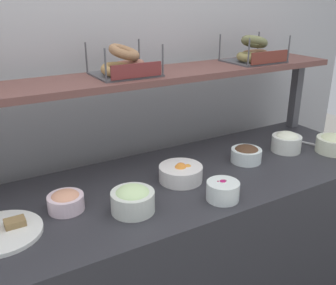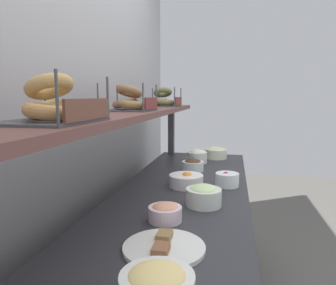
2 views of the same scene
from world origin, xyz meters
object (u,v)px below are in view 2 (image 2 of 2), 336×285
at_px(bowl_lox_spread, 164,212).
at_px(bowl_beet_salad, 227,179).
at_px(bagel_basket_everything, 129,102).
at_px(bowl_potato_salad, 216,153).
at_px(bowl_egg_salad, 157,285).
at_px(serving_plate_white, 164,247).
at_px(bagel_basket_poppy, 163,100).
at_px(bowl_cream_cheese, 197,156).
at_px(bagel_basket_sesame, 51,106).
at_px(serving_spoon_near_plate, 193,158).
at_px(bowl_scallion_spread, 204,195).
at_px(bowl_chocolate_spread, 192,165).
at_px(bowl_fruit_salad, 186,180).

bearing_deg(bowl_lox_spread, bowl_beet_salad, -23.25).
bearing_deg(bagel_basket_everything, bowl_potato_salad, -22.50).
xyz_separation_m(bowl_egg_salad, bowl_lox_spread, (0.51, 0.09, -0.01)).
distance_m(serving_plate_white, bagel_basket_poppy, 1.48).
distance_m(bagel_basket_everything, bagel_basket_poppy, 0.74).
height_order(bowl_cream_cheese, bowl_beet_salad, bowl_cream_cheese).
bearing_deg(bowl_egg_salad, bagel_basket_poppy, 12.03).
distance_m(bowl_potato_salad, bagel_basket_sesame, 1.83).
height_order(serving_plate_white, serving_spoon_near_plate, serving_plate_white).
bearing_deg(bowl_egg_salad, bagel_basket_everything, 22.19).
bearing_deg(serving_spoon_near_plate, bagel_basket_sesame, 173.06).
xyz_separation_m(bowl_scallion_spread, bowl_lox_spread, (-0.22, 0.14, -0.01)).
bearing_deg(bowl_beet_salad, bagel_basket_everything, 109.31).
bearing_deg(bowl_scallion_spread, bagel_basket_poppy, 23.48).
height_order(serving_spoon_near_plate, bagel_basket_poppy, bagel_basket_poppy).
relative_size(bowl_egg_salad, bagel_basket_everything, 0.69).
distance_m(bowl_chocolate_spread, serving_plate_white, 1.13).
bearing_deg(bowl_fruit_salad, bowl_potato_salad, -7.99).
height_order(bowl_chocolate_spread, bagel_basket_everything, bagel_basket_everything).
height_order(bowl_egg_salad, bowl_scallion_spread, bowl_scallion_spread).
distance_m(bowl_scallion_spread, bowl_chocolate_spread, 0.69).
bearing_deg(bowl_egg_salad, bowl_lox_spread, 10.55).
bearing_deg(serving_plate_white, bowl_scallion_spread, -11.08).
bearing_deg(bagel_basket_sesame, bowl_chocolate_spread, -11.47).
height_order(bowl_cream_cheese, bagel_basket_sesame, bagel_basket_sesame).
relative_size(bowl_fruit_salad, bagel_basket_sesame, 0.60).
relative_size(bowl_scallion_spread, serving_spoon_near_plate, 1.00).
bearing_deg(bowl_egg_salad, bowl_beet_salad, -7.83).
bearing_deg(bowl_chocolate_spread, bowl_potato_salad, -16.21).
distance_m(bagel_basket_sesame, bagel_basket_everything, 0.75).
bearing_deg(bowl_scallion_spread, bowl_potato_salad, 0.22).
bearing_deg(bowl_cream_cheese, bowl_beet_salad, -158.40).
bearing_deg(bowl_beet_salad, bowl_scallion_spread, 163.96).
relative_size(bowl_potato_salad, bowl_beet_salad, 1.32).
bearing_deg(bagel_basket_poppy, bowl_cream_cheese, -81.67).
relative_size(serving_plate_white, bagel_basket_everything, 1.01).
height_order(bowl_lox_spread, bagel_basket_poppy, bagel_basket_poppy).
height_order(bowl_egg_salad, serving_spoon_near_plate, bowl_egg_salad).
height_order(bowl_egg_salad, serving_plate_white, bowl_egg_salad).
bearing_deg(bagel_basket_poppy, bowl_scallion_spread, -156.52).
bearing_deg(serving_spoon_near_plate, bowl_lox_spread, -177.83).
distance_m(bowl_cream_cheese, serving_plate_white, 1.41).
height_order(bowl_egg_salad, bagel_basket_sesame, bagel_basket_sesame).
height_order(bowl_lox_spread, bagel_basket_everything, bagel_basket_everything).
xyz_separation_m(bowl_egg_salad, bowl_beet_salad, (1.07, -0.15, -0.01)).
distance_m(bowl_potato_salad, bowl_beet_salad, 0.81).
relative_size(bowl_potato_salad, bagel_basket_poppy, 0.60).
relative_size(serving_spoon_near_plate, bagel_basket_everything, 0.61).
distance_m(bowl_cream_cheese, bagel_basket_sesame, 1.61).
xyz_separation_m(bowl_egg_salad, bowl_cream_cheese, (1.67, 0.09, 0.01)).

